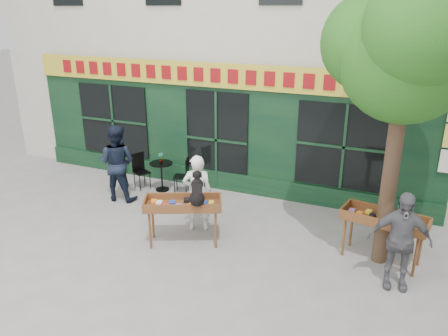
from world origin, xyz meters
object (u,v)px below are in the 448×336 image
at_px(book_cart_center, 183,206).
at_px(book_cart_right, 384,222).
at_px(man_right, 400,241).
at_px(bistro_table, 162,171).
at_px(dog, 197,188).
at_px(woman, 197,193).
at_px(man_left, 117,163).

height_order(book_cart_center, book_cart_right, same).
distance_m(man_right, bistro_table, 6.25).
distance_m(dog, bistro_table, 3.24).
xyz_separation_m(book_cart_center, bistro_table, (-1.83, 2.22, -0.28)).
xyz_separation_m(man_right, bistro_table, (-5.88, 2.09, -0.34)).
height_order(dog, woman, woman).
xyz_separation_m(book_cart_right, bistro_table, (-5.59, 1.34, -0.28)).
bearing_deg(woman, book_cart_right, 159.01).
distance_m(book_cart_center, man_right, 4.05).
distance_m(book_cart_center, woman, 0.65).
distance_m(book_cart_right, bistro_table, 5.75).
bearing_deg(man_left, book_cart_right, 168.62).
relative_size(woman, book_cart_right, 1.07).
xyz_separation_m(book_cart_right, man_left, (-6.29, 0.44, 0.14)).
relative_size(bistro_table, man_left, 0.40).
distance_m(woman, man_left, 2.62).
relative_size(book_cart_center, man_right, 0.92).
xyz_separation_m(book_cart_center, man_left, (-2.53, 1.32, 0.14)).
distance_m(book_cart_center, dog, 0.59).
bearing_deg(book_cart_right, man_left, -173.27).
bearing_deg(book_cart_center, bistro_table, 105.12).
relative_size(book_cart_center, dog, 2.70).
bearing_deg(man_left, woman, 157.86).
distance_m(woman, book_cart_right, 3.76).
bearing_deg(bistro_table, man_left, -127.87).
height_order(book_cart_right, bistro_table, book_cart_right).
xyz_separation_m(woman, man_left, (-2.53, 0.67, 0.11)).
distance_m(book_cart_center, bistro_table, 2.89).
relative_size(woman, man_right, 0.96).
relative_size(man_right, bistro_table, 2.32).
bearing_deg(dog, man_left, 130.15).
bearing_deg(man_right, bistro_table, 151.16).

